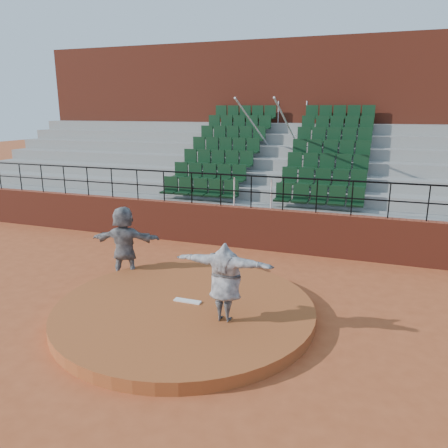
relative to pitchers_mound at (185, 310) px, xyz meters
The scene contains 9 objects.
ground 0.12m from the pitchers_mound, ahead, with size 90.00×90.00×0.00m, color #AC4D26.
pitchers_mound is the anchor object (origin of this frame).
pitching_rubber 0.21m from the pitchers_mound, 90.00° to the left, with size 0.60×0.15×0.03m, color white.
boundary_wall 5.03m from the pitchers_mound, 90.00° to the left, with size 24.00×0.30×1.30m, color maroon.
wall_railing 5.35m from the pitchers_mound, 90.00° to the left, with size 24.04×0.05×1.03m.
seating_deck 8.75m from the pitchers_mound, 90.00° to the left, with size 24.00×5.97×4.63m.
press_box_facade 13.06m from the pitchers_mound, 90.00° to the left, with size 24.00×3.00×7.10m, color maroon.
pitcher 1.43m from the pitchers_mound, 18.75° to the right, with size 1.95×0.53×1.59m, color black.
fielder 2.93m from the pitchers_mound, 147.64° to the left, with size 1.76×0.56×1.90m, color black.
Camera 1 is at (3.65, -7.76, 4.28)m, focal length 35.00 mm.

